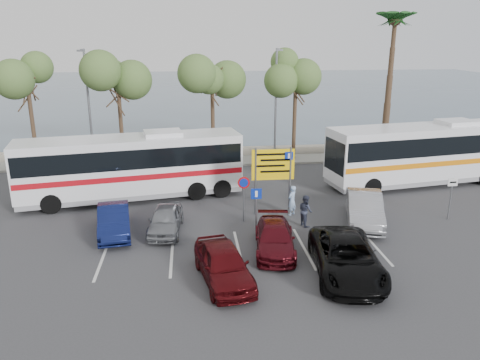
{
  "coord_description": "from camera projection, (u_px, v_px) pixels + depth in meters",
  "views": [
    {
      "loc": [
        -3.15,
        -19.44,
        9.01
      ],
      "look_at": [
        -0.72,
        3.0,
        2.0
      ],
      "focal_mm": 35.0,
      "sensor_mm": 36.0,
      "label": 1
    }
  ],
  "objects": [
    {
      "name": "pedestrian_near",
      "position": [
        292.0,
        200.0,
        24.27
      ],
      "size": [
        0.68,
        0.68,
        1.59
      ],
      "primitive_type": "imported",
      "rotation": [
        0.0,
        0.0,
        3.92
      ],
      "color": "#96B4DA",
      "rests_on": "ground"
    },
    {
      "name": "car_red",
      "position": [
        224.0,
        264.0,
        17.71
      ],
      "size": [
        2.44,
        4.45,
        1.43
      ],
      "primitive_type": "imported",
      "rotation": [
        0.0,
        0.0,
        0.19
      ],
      "color": "#4E0B0E",
      "rests_on": "ground"
    },
    {
      "name": "pedestrian_far",
      "position": [
        305.0,
        210.0,
        22.91
      ],
      "size": [
        0.79,
        0.9,
        1.57
      ],
      "primitive_type": "imported",
      "rotation": [
        0.0,
        0.0,
        1.86
      ],
      "color": "#303448",
      "rests_on": "ground"
    },
    {
      "name": "ground",
      "position": [
        263.0,
        240.0,
        21.46
      ],
      "size": [
        120.0,
        120.0,
        0.0
      ],
      "primitive_type": "plane",
      "color": "#363639",
      "rests_on": "ground"
    },
    {
      "name": "palm_tree",
      "position": [
        395.0,
        22.0,
        33.0
      ],
      "size": [
        4.8,
        4.8,
        11.2
      ],
      "color": "#382619",
      "rests_on": "kerb_strip"
    },
    {
      "name": "seawall",
      "position": [
        231.0,
        151.0,
        36.56
      ],
      "size": [
        48.0,
        0.8,
        0.6
      ],
      "primitive_type": "cube",
      "color": "gray",
      "rests_on": "ground"
    },
    {
      "name": "tree_far_left",
      "position": [
        26.0,
        77.0,
        31.43
      ],
      "size": [
        3.2,
        3.2,
        7.6
      ],
      "color": "#382619",
      "rests_on": "kerb_strip"
    },
    {
      "name": "car_maroon",
      "position": [
        275.0,
        238.0,
        20.23
      ],
      "size": [
        2.17,
        4.28,
        1.19
      ],
      "primitive_type": "imported",
      "rotation": [
        0.0,
        0.0,
        -0.13
      ],
      "color": "#500D15",
      "rests_on": "ground"
    },
    {
      "name": "tree_left",
      "position": [
        118.0,
        81.0,
        32.14
      ],
      "size": [
        3.2,
        3.2,
        7.2
      ],
      "color": "#382619",
      "rests_on": "kerb_strip"
    },
    {
      "name": "car_silver_a",
      "position": [
        165.0,
        219.0,
        22.24
      ],
      "size": [
        1.8,
        3.77,
        1.24
      ],
      "primitive_type": "imported",
      "rotation": [
        0.0,
        0.0,
        -0.09
      ],
      "color": "gray",
      "rests_on": "ground"
    },
    {
      "name": "car_silver_b",
      "position": [
        364.0,
        209.0,
        23.2
      ],
      "size": [
        2.87,
        4.97,
        1.55
      ],
      "primitive_type": "imported",
      "rotation": [
        0.0,
        0.0,
        -0.28
      ],
      "color": "gray",
      "rests_on": "ground"
    },
    {
      "name": "street_lamp_left",
      "position": [
        88.0,
        103.0,
        31.9
      ],
      "size": [
        0.45,
        1.15,
        8.01
      ],
      "color": "slate",
      "rests_on": "kerb_strip"
    },
    {
      "name": "tree_right",
      "position": [
        296.0,
        77.0,
        33.38
      ],
      "size": [
        3.2,
        3.2,
        7.4
      ],
      "color": "#382619",
      "rests_on": "kerb_strip"
    },
    {
      "name": "sign_parking",
      "position": [
        256.0,
        204.0,
        21.75
      ],
      "size": [
        0.5,
        0.07,
        2.25
      ],
      "color": "slate",
      "rests_on": "ground"
    },
    {
      "name": "sea",
      "position": [
        208.0,
        91.0,
        78.42
      ],
      "size": [
        140.0,
        140.0,
        0.0
      ],
      "primitive_type": "plane",
      "color": "#415868",
      "rests_on": "ground"
    },
    {
      "name": "sign_taxi",
      "position": [
        451.0,
        193.0,
        23.46
      ],
      "size": [
        0.5,
        0.07,
        2.2
      ],
      "color": "slate",
      "rests_on": "ground"
    },
    {
      "name": "sign_no_stop",
      "position": [
        244.0,
        192.0,
        23.19
      ],
      "size": [
        0.6,
        0.08,
        2.35
      ],
      "color": "slate",
      "rests_on": "ground"
    },
    {
      "name": "coach_bus_right",
      "position": [
        427.0,
        155.0,
        29.13
      ],
      "size": [
        12.99,
        4.76,
        3.96
      ],
      "color": "white",
      "rests_on": "ground"
    },
    {
      "name": "kerb_strip",
      "position": [
        234.0,
        161.0,
        34.72
      ],
      "size": [
        44.0,
        2.4,
        0.15
      ],
      "primitive_type": "cube",
      "color": "gray",
      "rests_on": "ground"
    },
    {
      "name": "coach_bus_left",
      "position": [
        132.0,
        169.0,
        26.43
      ],
      "size": [
        12.6,
        4.73,
        3.84
      ],
      "color": "white",
      "rests_on": "ground"
    },
    {
      "name": "suv_black",
      "position": [
        346.0,
        257.0,
        18.2
      ],
      "size": [
        3.04,
        5.51,
        1.46
      ],
      "primitive_type": "imported",
      "rotation": [
        0.0,
        0.0,
        -0.12
      ],
      "color": "black",
      "rests_on": "ground"
    },
    {
      "name": "street_lamp_right",
      "position": [
        276.0,
        100.0,
        33.23
      ],
      "size": [
        0.45,
        1.15,
        8.01
      ],
      "color": "slate",
      "rests_on": "kerb_strip"
    },
    {
      "name": "car_blue",
      "position": [
        114.0,
        220.0,
        21.97
      ],
      "size": [
        2.01,
        4.25,
        1.35
      ],
      "primitive_type": "imported",
      "rotation": [
        0.0,
        0.0,
        0.15
      ],
      "color": "#0F1748",
      "rests_on": "ground"
    },
    {
      "name": "direction_sign",
      "position": [
        273.0,
        170.0,
        23.87
      ],
      "size": [
        2.2,
        0.12,
        3.6
      ],
      "color": "slate",
      "rests_on": "ground"
    },
    {
      "name": "tree_mid",
      "position": [
        212.0,
        70.0,
        32.62
      ],
      "size": [
        3.2,
        3.2,
        8.0
      ],
      "color": "#382619",
      "rests_on": "kerb_strip"
    },
    {
      "name": "lane_markings",
      "position": [
        240.0,
        251.0,
        20.39
      ],
      "size": [
        12.02,
        4.2,
        0.01
      ],
      "primitive_type": null,
      "color": "silver",
      "rests_on": "ground"
    }
  ]
}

